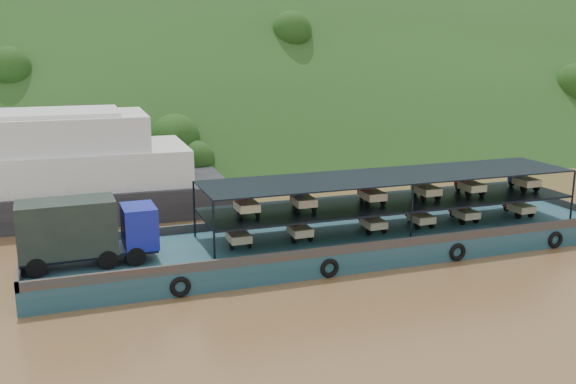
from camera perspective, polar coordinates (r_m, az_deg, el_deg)
name	(u,v)px	position (r m, az deg, el deg)	size (l,w,h in m)	color
ground	(336,252)	(38.89, 4.28, -5.32)	(160.00, 160.00, 0.00)	brown
hillside	(206,155)	(72.33, -7.33, 3.27)	(140.00, 28.00, 28.00)	#1D3814
cargo_barge	(317,238)	(37.64, 2.63, -4.08)	(35.00, 7.18, 4.65)	#15414A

